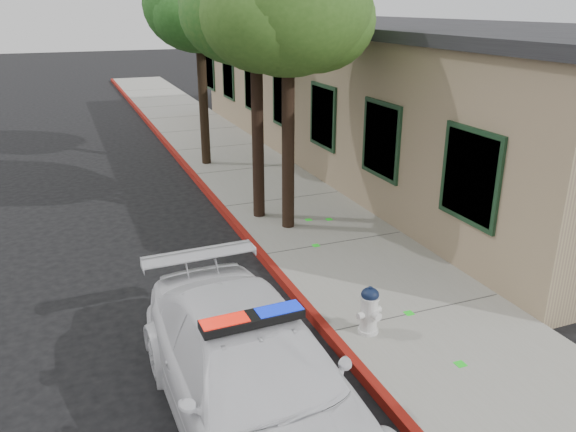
# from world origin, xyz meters

# --- Properties ---
(ground) EXTENTS (120.00, 120.00, 0.00)m
(ground) POSITION_xyz_m (0.00, 0.00, 0.00)
(ground) COLOR black
(ground) RESTS_ON ground
(sidewalk) EXTENTS (3.20, 60.00, 0.15)m
(sidewalk) POSITION_xyz_m (1.60, 3.00, 0.07)
(sidewalk) COLOR gray
(sidewalk) RESTS_ON ground
(red_curb) EXTENTS (0.14, 60.00, 0.16)m
(red_curb) POSITION_xyz_m (0.06, 3.00, 0.08)
(red_curb) COLOR maroon
(red_curb) RESTS_ON ground
(clapboard_building) EXTENTS (7.30, 20.89, 4.24)m
(clapboard_building) POSITION_xyz_m (6.69, 9.00, 2.13)
(clapboard_building) COLOR tan
(clapboard_building) RESTS_ON ground
(police_car) EXTENTS (2.12, 4.91, 1.53)m
(police_car) POSITION_xyz_m (-1.57, -1.33, 0.71)
(police_car) COLOR white
(police_car) RESTS_ON ground
(fire_hydrant) EXTENTS (0.43, 0.37, 0.75)m
(fire_hydrant) POSITION_xyz_m (0.58, -0.22, 0.52)
(fire_hydrant) COLOR silver
(fire_hydrant) RESTS_ON sidewalk
(street_tree_near) EXTENTS (3.59, 3.27, 5.99)m
(street_tree_near) POSITION_xyz_m (1.08, 4.21, 4.62)
(street_tree_near) COLOR black
(street_tree_near) RESTS_ON sidewalk
(street_tree_mid) EXTENTS (3.26, 3.12, 5.95)m
(street_tree_mid) POSITION_xyz_m (0.71, 5.13, 4.64)
(street_tree_mid) COLOR black
(street_tree_mid) RESTS_ON sidewalk
(street_tree_far) EXTENTS (3.16, 3.25, 5.91)m
(street_tree_far) POSITION_xyz_m (0.75, 10.07, 4.59)
(street_tree_far) COLOR black
(street_tree_far) RESTS_ON sidewalk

